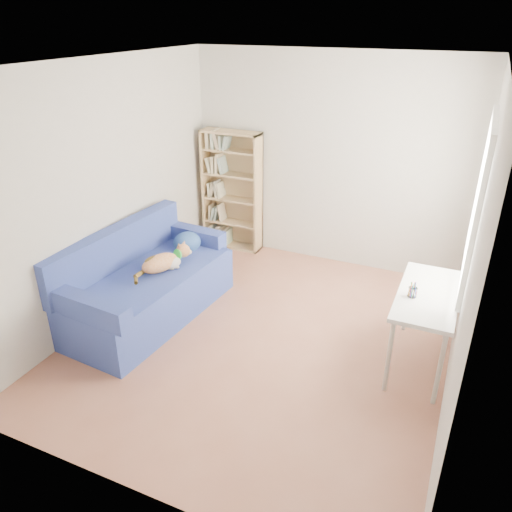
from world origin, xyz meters
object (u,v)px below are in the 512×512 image
Objects in this scene: sofa at (146,285)px; pen_cup at (413,291)px; desk at (427,301)px; bookshelf at (232,195)px.

pen_cup is (2.67, 0.20, 0.45)m from sofa.
pen_cup is at bearing -136.42° from desk.
desk is 7.52× the size of pen_cup.
pen_cup is (2.61, -1.75, 0.06)m from bookshelf.
bookshelf is 3.18m from desk.
bookshelf reaches higher than pen_cup.
sofa is 1.99m from bookshelf.
desk is at bearing 11.29° from sofa.
pen_cup is (-0.13, -0.12, 0.14)m from desk.
sofa reaches higher than pen_cup.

